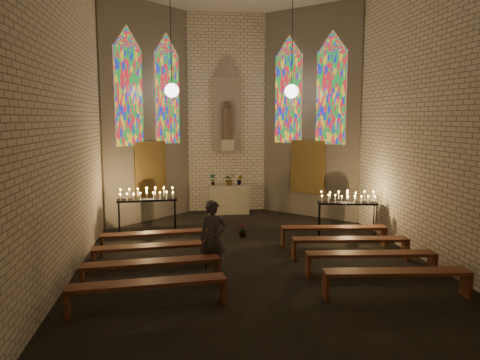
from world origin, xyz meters
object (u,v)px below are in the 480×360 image
visitor (213,238)px  votive_stand_right (348,200)px  altar (228,199)px  votive_stand_left (147,197)px  aisle_flower_pot (242,230)px

visitor → votive_stand_right: bearing=28.8°
altar → votive_stand_left: size_ratio=0.81×
altar → aisle_flower_pot: bearing=-89.4°
altar → aisle_flower_pot: altar is taller
altar → visitor: size_ratio=0.87×
aisle_flower_pot → votive_stand_left: bearing=163.0°
votive_stand_left → votive_stand_right: 5.77m
votive_stand_left → aisle_flower_pot: bearing=-21.5°
aisle_flower_pot → visitor: (-1.05, -3.12, 0.61)m
altar → aisle_flower_pot: 3.41m
aisle_flower_pot → votive_stand_right: bearing=-5.8°
votive_stand_left → visitor: (1.64, -3.94, -0.27)m
votive_stand_left → votive_stand_right: bearing=-15.8°
votive_stand_left → votive_stand_right: size_ratio=1.02×
altar → aisle_flower_pot: (0.04, -3.39, -0.30)m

